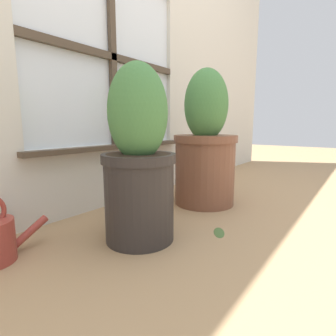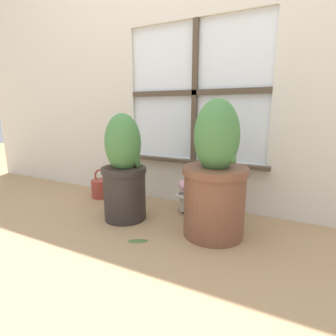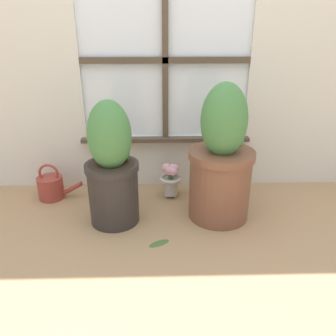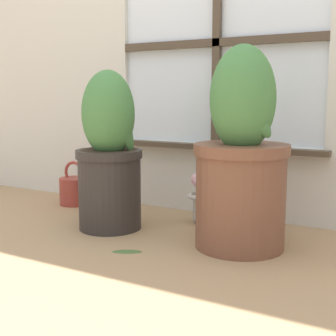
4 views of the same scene
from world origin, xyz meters
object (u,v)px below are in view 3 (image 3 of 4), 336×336
(potted_plant_left, at_px, (112,169))
(potted_plant_right, at_px, (221,163))
(flower_vase, at_px, (171,178))
(watering_can, at_px, (51,187))

(potted_plant_left, height_order, potted_plant_right, potted_plant_right)
(potted_plant_right, distance_m, flower_vase, 0.39)
(flower_vase, height_order, watering_can, watering_can)
(potted_plant_right, distance_m, watering_can, 1.05)
(potted_plant_right, relative_size, watering_can, 2.70)
(potted_plant_left, xyz_separation_m, flower_vase, (0.31, 0.26, -0.18))
(flower_vase, xyz_separation_m, watering_can, (-0.74, 0.00, -0.05))
(watering_can, bearing_deg, potted_plant_right, -13.00)
(potted_plant_right, bearing_deg, potted_plant_left, -176.55)
(potted_plant_right, bearing_deg, flower_vase, 138.74)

